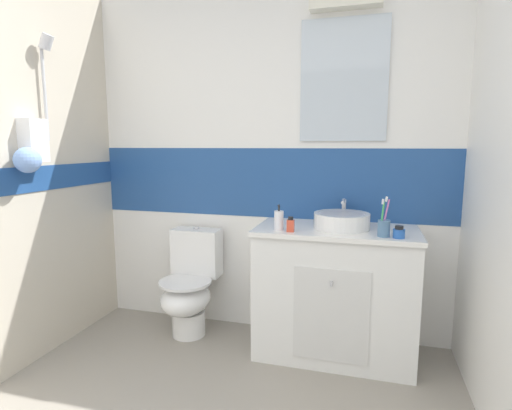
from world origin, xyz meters
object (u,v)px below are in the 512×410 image
toilet (190,286)px  toothbrush_cup (384,227)px  sink_basin (342,220)px  hair_gel_jar (399,233)px  perfume_flask_small (291,225)px  soap_dispenser (279,220)px

toilet → toothbrush_cup: 1.44m
sink_basin → toilet: 1.20m
sink_basin → hair_gel_jar: sink_basin is taller
hair_gel_jar → perfume_flask_small: size_ratio=0.77×
sink_basin → toilet: bearing=179.3°
perfume_flask_small → soap_dispenser: bearing=159.5°
perfume_flask_small → hair_gel_jar: bearing=0.0°
toilet → toothbrush_cup: toothbrush_cup is taller
soap_dispenser → perfume_flask_small: 0.09m
sink_basin → toothbrush_cup: (0.25, -0.18, 0.00)m
sink_basin → hair_gel_jar: size_ratio=5.53×
soap_dispenser → perfume_flask_small: (0.08, -0.03, -0.02)m
toilet → hair_gel_jar: 1.51m
sink_basin → toilet: size_ratio=0.51×
toothbrush_cup → perfume_flask_small: bearing=-178.5°
toilet → perfume_flask_small: bearing=-14.8°
soap_dispenser → hair_gel_jar: bearing=-2.4°
sink_basin → toothbrush_cup: toothbrush_cup is taller
perfume_flask_small → sink_basin: bearing=33.3°
toilet → soap_dispenser: size_ratio=4.76×
sink_basin → perfume_flask_small: bearing=-146.7°
sink_basin → hair_gel_jar: bearing=-30.1°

